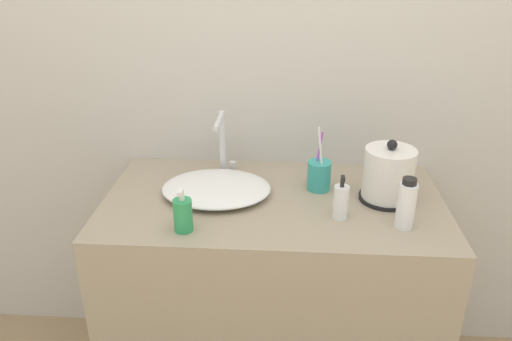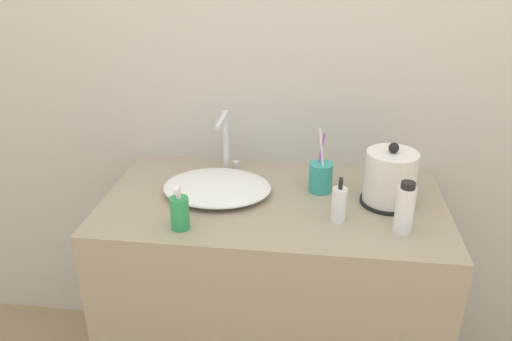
# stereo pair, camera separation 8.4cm
# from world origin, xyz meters

# --- Properties ---
(wall_back) EXTENTS (6.00, 0.04, 2.60)m
(wall_back) POSITION_xyz_m (0.00, 0.61, 1.30)
(wall_back) COLOR beige
(wall_back) RESTS_ON ground_plane
(vanity_counter) EXTENTS (1.10, 0.59, 0.81)m
(vanity_counter) POSITION_xyz_m (0.00, 0.30, 0.40)
(vanity_counter) COLOR gray
(vanity_counter) RESTS_ON ground_plane
(sink_basin) EXTENTS (0.36, 0.29, 0.04)m
(sink_basin) POSITION_xyz_m (-0.19, 0.32, 0.83)
(sink_basin) COLOR white
(sink_basin) RESTS_ON vanity_counter
(faucet) EXTENTS (0.06, 0.16, 0.23)m
(faucet) POSITION_xyz_m (-0.18, 0.47, 0.94)
(faucet) COLOR silver
(faucet) RESTS_ON vanity_counter
(electric_kettle) EXTENTS (0.17, 0.17, 0.21)m
(electric_kettle) POSITION_xyz_m (0.36, 0.32, 0.89)
(electric_kettle) COLOR black
(electric_kettle) RESTS_ON vanity_counter
(toothbrush_cup) EXTENTS (0.08, 0.08, 0.23)m
(toothbrush_cup) POSITION_xyz_m (0.15, 0.38, 0.86)
(toothbrush_cup) COLOR teal
(toothbrush_cup) RESTS_ON vanity_counter
(lotion_bottle) EXTENTS (0.04, 0.04, 0.14)m
(lotion_bottle) POSITION_xyz_m (0.20, 0.19, 0.86)
(lotion_bottle) COLOR white
(lotion_bottle) RESTS_ON vanity_counter
(shampoo_bottle) EXTENTS (0.05, 0.05, 0.13)m
(shampoo_bottle) POSITION_xyz_m (-0.25, 0.09, 0.86)
(shampoo_bottle) COLOR #2D9956
(shampoo_bottle) RESTS_ON vanity_counter
(mouthwash_bottle) EXTENTS (0.05, 0.05, 0.16)m
(mouthwash_bottle) POSITION_xyz_m (0.39, 0.15, 0.88)
(mouthwash_bottle) COLOR white
(mouthwash_bottle) RESTS_ON vanity_counter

